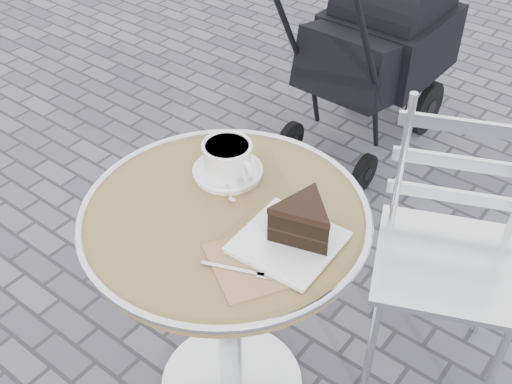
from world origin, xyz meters
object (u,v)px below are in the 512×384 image
Objects in this scene: cake_plate_set at (299,226)px; cappuccino_set at (228,161)px; cafe_table at (227,261)px; baby_stroller at (375,55)px; bistro_chair at (454,218)px.

cappuccino_set is at bearing 158.56° from cake_plate_set.
cafe_table is 0.77× the size of baby_stroller.
cake_plate_set is (0.20, 0.03, 0.22)m from cafe_table.
baby_stroller reaches higher than cappuccino_set.
cake_plate_set is 1.58m from baby_stroller.
bistro_chair is 1.20m from baby_stroller.
bistro_chair is 0.92× the size of baby_stroller.
bistro_chair reaches higher than cafe_table.
baby_stroller is at bearing 106.37° from bistro_chair.
cappuccino_set is at bearing -163.04° from bistro_chair.
cafe_table is 1.51m from baby_stroller.
baby_stroller is (-0.28, 1.33, -0.34)m from cappuccino_set.
baby_stroller reaches higher than cake_plate_set.
bistro_chair reaches higher than cappuccino_set.
bistro_chair is at bearing 53.91° from cafe_table.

